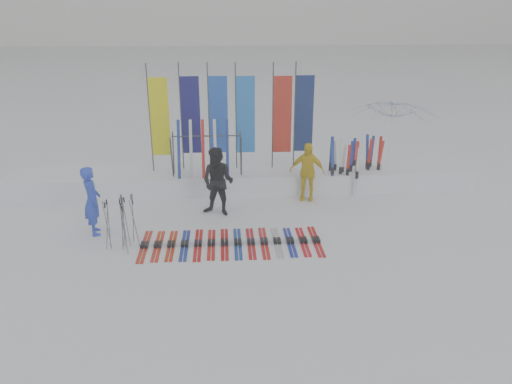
{
  "coord_description": "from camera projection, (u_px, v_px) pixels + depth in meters",
  "views": [
    {
      "loc": [
        -0.56,
        -9.91,
        5.38
      ],
      "look_at": [
        0.2,
        1.6,
        1.0
      ],
      "focal_mm": 35.0,
      "sensor_mm": 36.0,
      "label": 1
    }
  ],
  "objects": [
    {
      "name": "ski_row",
      "position": [
        231.0,
        243.0,
        11.87
      ],
      "size": [
        4.26,
        1.69,
        0.07
      ],
      "color": "#AD200D",
      "rests_on": "ground"
    },
    {
      "name": "person_yellow",
      "position": [
        307.0,
        172.0,
        14.31
      ],
      "size": [
        1.07,
        0.65,
        1.7
      ],
      "primitive_type": "imported",
      "rotation": [
        0.0,
        0.0,
        -0.25
      ],
      "color": "yellow",
      "rests_on": "ground"
    },
    {
      "name": "ski_rack",
      "position": [
        207.0,
        149.0,
        14.55
      ],
      "size": [
        2.04,
        0.8,
        1.23
      ],
      "color": "#383A3F",
      "rests_on": "ground"
    },
    {
      "name": "pole_cluster",
      "position": [
        121.0,
        223.0,
        11.55
      ],
      "size": [
        0.75,
        0.73,
        1.26
      ],
      "color": "#595B60",
      "rests_on": "ground"
    },
    {
      "name": "snow_bank",
      "position": [
        243.0,
        179.0,
        15.38
      ],
      "size": [
        14.0,
        1.6,
        0.6
      ],
      "primitive_type": "cube",
      "color": "white",
      "rests_on": "ground"
    },
    {
      "name": "ground",
      "position": [
        252.0,
        259.0,
        11.19
      ],
      "size": [
        120.0,
        120.0,
        0.0
      ],
      "primitive_type": "plane",
      "color": "white",
      "rests_on": "ground"
    },
    {
      "name": "person_black",
      "position": [
        218.0,
        182.0,
        13.25
      ],
      "size": [
        1.1,
        1.0,
        1.86
      ],
      "primitive_type": "imported",
      "rotation": [
        0.0,
        0.0,
        -0.4
      ],
      "color": "black",
      "rests_on": "ground"
    },
    {
      "name": "tent_canopy",
      "position": [
        391.0,
        138.0,
        16.28
      ],
      "size": [
        3.05,
        3.09,
        2.52
      ],
      "primitive_type": "imported",
      "rotation": [
        0.0,
        0.0,
        -0.11
      ],
      "color": "white",
      "rests_on": "ground"
    },
    {
      "name": "feather_flags",
      "position": [
        233.0,
        116.0,
        14.85
      ],
      "size": [
        4.88,
        0.21,
        3.2
      ],
      "color": "#383A3F",
      "rests_on": "ground"
    },
    {
      "name": "upright_skis",
      "position": [
        354.0,
        165.0,
        15.08
      ],
      "size": [
        1.67,
        1.17,
        1.7
      ],
      "color": "silver",
      "rests_on": "ground"
    },
    {
      "name": "person_blue",
      "position": [
        92.0,
        201.0,
        12.15
      ],
      "size": [
        0.59,
        0.73,
        1.74
      ],
      "primitive_type": "imported",
      "rotation": [
        0.0,
        0.0,
        1.89
      ],
      "color": "blue",
      "rests_on": "ground"
    }
  ]
}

